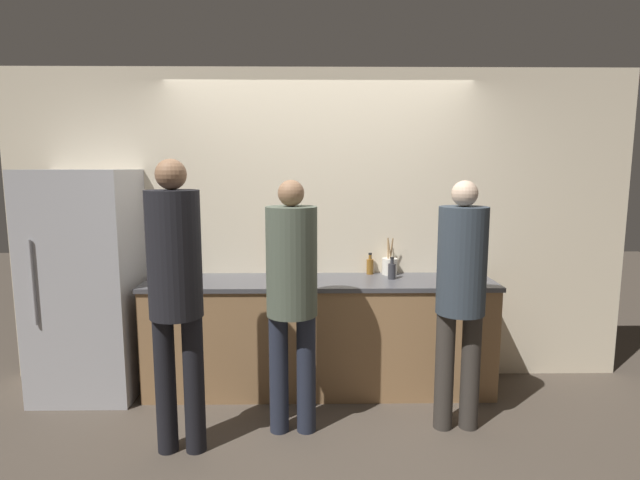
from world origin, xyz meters
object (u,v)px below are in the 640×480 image
object	(u,v)px
fruit_bowl	(289,271)
refrigerator	(87,284)
person_right	(461,286)
bottle_amber	(370,266)
cup_red	(445,278)
bottle_dark	(392,270)
person_center	(292,286)
utensil_crock	(390,266)
person_left	(176,284)

from	to	relation	value
fruit_bowl	refrigerator	bearing A→B (deg)	-173.78
refrigerator	fruit_bowl	xyz separation A→B (m)	(1.58, 0.17, 0.07)
person_right	bottle_amber	bearing A→B (deg)	121.11
cup_red	bottle_amber	bearing A→B (deg)	149.65
refrigerator	bottle_dark	xyz separation A→B (m)	(2.41, 0.07, 0.09)
bottle_amber	fruit_bowl	bearing A→B (deg)	-172.98
refrigerator	person_center	world-z (taller)	refrigerator
utensil_crock	cup_red	size ratio (longest dim) A/B	3.46
person_right	person_center	bearing A→B (deg)	-178.57
person_left	bottle_dark	bearing A→B (deg)	32.05
bottle_dark	cup_red	distance (m)	0.42
fruit_bowl	bottle_amber	world-z (taller)	bottle_amber
refrigerator	fruit_bowl	size ratio (longest dim) A/B	5.81
person_center	fruit_bowl	bearing A→B (deg)	94.07
person_center	bottle_dark	xyz separation A→B (m)	(0.77, 0.69, -0.04)
person_left	fruit_bowl	size ratio (longest dim) A/B	6.02
refrigerator	person_left	bearing A→B (deg)	-42.55
person_center	bottle_amber	world-z (taller)	person_center
refrigerator	cup_red	distance (m)	2.80
person_right	person_left	bearing A→B (deg)	-171.90
bottle_dark	person_center	bearing A→B (deg)	-138.26
bottle_dark	utensil_crock	bearing A→B (deg)	87.53
person_center	bottle_dark	bearing A→B (deg)	41.74
person_right	fruit_bowl	size ratio (longest dim) A/B	5.58
person_right	fruit_bowl	world-z (taller)	person_right
person_left	cup_red	world-z (taller)	person_left
bottle_dark	bottle_amber	xyz separation A→B (m)	(-0.15, 0.19, 0.00)
person_left	person_center	distance (m)	0.74
person_right	bottle_dark	distance (m)	0.75
refrigerator	bottle_dark	bearing A→B (deg)	1.57
person_left	utensil_crock	size ratio (longest dim) A/B	6.01
person_right	bottle_amber	xyz separation A→B (m)	(-0.51, 0.85, -0.03)
bottle_dark	fruit_bowl	bearing A→B (deg)	172.72
refrigerator	person_right	world-z (taller)	refrigerator
person_right	bottle_amber	world-z (taller)	person_right
fruit_bowl	cup_red	world-z (taller)	fruit_bowl
cup_red	person_left	bearing A→B (deg)	-157.06
person_left	bottle_dark	distance (m)	1.74
person_center	cup_red	bearing A→B (deg)	25.55
fruit_bowl	utensil_crock	world-z (taller)	utensil_crock
cup_red	refrigerator	bearing A→B (deg)	178.65
refrigerator	person_right	distance (m)	2.83
person_right	fruit_bowl	distance (m)	1.42
fruit_bowl	bottle_dark	distance (m)	0.84
refrigerator	person_right	bearing A→B (deg)	-12.15
cup_red	utensil_crock	bearing A→B (deg)	141.72
person_center	refrigerator	bearing A→B (deg)	159.10
bottle_dark	bottle_amber	bearing A→B (deg)	129.16
fruit_bowl	cup_red	size ratio (longest dim) A/B	3.46
person_left	bottle_amber	size ratio (longest dim) A/B	10.30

